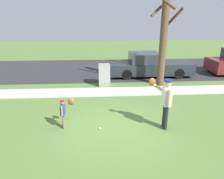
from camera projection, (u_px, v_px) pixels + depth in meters
ground_plane at (110, 93)px, 10.68m from camera, size 48.00×48.00×0.00m
sidewalk_strip at (110, 92)px, 10.77m from camera, size 36.00×1.20×0.06m
road_surface at (106, 69)px, 15.48m from camera, size 36.00×6.80×0.02m
person_adult at (165, 99)px, 6.99m from camera, size 0.70×0.68×1.76m
person_child at (65, 109)px, 7.14m from camera, size 0.47×0.39×1.07m
baseball at (100, 129)px, 7.22m from camera, size 0.07×0.07×0.07m
utility_cabinet at (104, 75)px, 11.66m from camera, size 0.62×0.65×1.19m
street_tree_near at (164, 31)px, 11.00m from camera, size 1.85×1.89×5.57m
parked_pickup_dark at (149, 66)px, 13.54m from camera, size 5.20×1.95×1.48m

